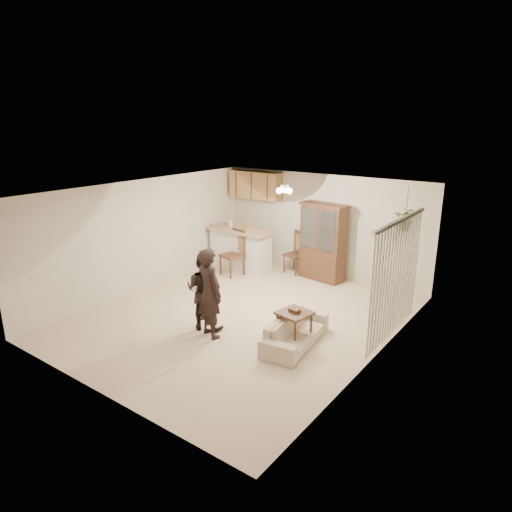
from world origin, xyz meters
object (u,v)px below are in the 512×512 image
Objects in this scene: sofa at (296,324)px; chair_hutch_left at (295,261)px; adult at (209,289)px; china_hutch at (323,243)px; side_table at (294,327)px; chair_hutch_right at (310,265)px; chair_bar at (232,263)px; child at (204,294)px.

sofa is 3.83m from chair_hutch_left.
adult is 1.71× the size of chair_hutch_left.
china_hutch is 2.92× the size of side_table.
chair_hutch_left is 1.11× the size of chair_hutch_right.
chair_hutch_left is at bearing 23.95° from sofa.
sofa is 1.96× the size of chair_hutch_right.
china_hutch is at bearing 42.02° from chair_bar.
adult is 0.41m from child.
chair_hutch_right is (0.11, 3.76, -0.41)m from child.
china_hutch is at bearing 8.66° from chair_hutch_left.
sofa is at bearing -48.28° from chair_hutch_left.
china_hutch is 2.29m from chair_bar.
chair_bar is (-1.49, 2.64, -0.35)m from child.
sofa is 1.63m from adult.
child is at bearing -14.52° from adult.
chair_bar is at bearing 145.48° from side_table.
adult is at bearing 106.59° from sofa.
adult is 3.39m from chair_bar.
chair_bar is 1.60m from chair_hutch_left.
child is (-1.69, -0.45, 0.31)m from sofa.
sofa is at bearing -138.87° from adult.
chair_bar reaches higher than chair_hutch_left.
chair_bar is (-3.14, 2.16, 0.02)m from side_table.
chair_hutch_left is (1.18, 1.07, -0.02)m from chair_bar.
chair_bar is 1.19× the size of chair_hutch_right.
adult reaches higher than chair_hutch_right.
sofa is 1.01× the size of china_hutch.
chair_hutch_left reaches higher than chair_hutch_right.
chair_hutch_right is at bearing 176.27° from china_hutch.
child is (-0.29, 0.18, -0.22)m from adult.
side_table is 0.60× the size of chair_hutch_left.
chair_hutch_left is (-0.31, 3.72, -0.38)m from child.
adult is 3.88m from china_hutch.
chair_bar is at bearing -74.71° from child.
child is at bearing -75.07° from chair_hutch_left.
china_hutch reaches higher than sofa.
side_table is at bearing -177.78° from child.
sofa is at bearing -31.00° from side_table.
china_hutch is 1.95× the size of chair_hutch_right.
china_hutch reaches higher than chair_hutch_right.
china_hutch reaches higher than side_table.
child is at bearing 92.13° from chair_hutch_right.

